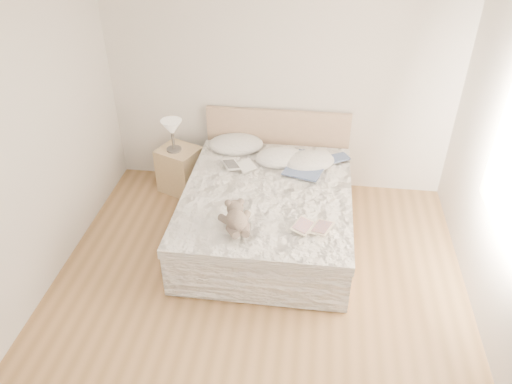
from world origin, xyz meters
The scene contains 14 objects.
floor centered at (0.00, 0.00, 0.00)m, with size 4.00×4.50×0.00m, color brown.
ceiling centered at (0.00, 0.00, 2.70)m, with size 4.00×4.50×0.00m, color white.
wall_back centered at (0.00, 2.25, 1.35)m, with size 4.00×0.02×2.70m, color silver.
wall_left centered at (-2.00, 0.00, 1.35)m, with size 0.02×4.50×2.70m, color silver.
bed centered at (0.00, 1.19, 0.31)m, with size 1.72×2.14×1.00m.
nightstand centered at (-1.16, 1.90, 0.28)m, with size 0.45×0.40×0.56m, color tan.
table_lamp centered at (-1.20, 1.88, 0.84)m, with size 0.32×0.32×0.39m.
pillow_left centered at (-0.47, 1.97, 0.64)m, with size 0.65×0.45×0.19m, color silver.
pillow_middle centered at (0.07, 1.73, 0.64)m, with size 0.57×0.40×0.17m, color white.
pillow_right centered at (0.40, 1.70, 0.64)m, with size 0.58×0.41×0.17m, color silver.
blouse centered at (0.38, 1.63, 0.63)m, with size 0.62×0.66×0.02m, color #384970, non-canonical shape.
photo_book centered at (-0.36, 1.52, 0.63)m, with size 0.34×0.24×0.03m, color white.
childrens_book centered at (0.48, 0.53, 0.63)m, with size 0.35×0.24×0.02m, color beige.
teddy_bear centered at (-0.20, 0.41, 0.65)m, with size 0.27×0.38×0.20m, color brown, non-canonical shape.
Camera 1 is at (0.44, -3.09, 3.49)m, focal length 35.00 mm.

